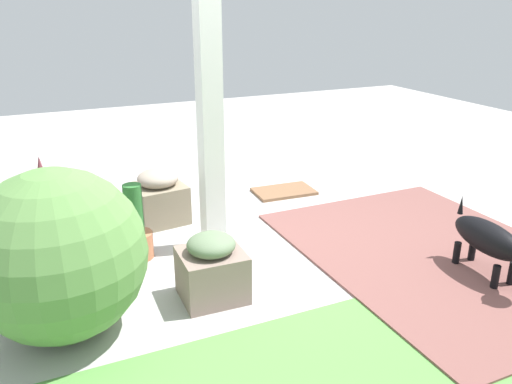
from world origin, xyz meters
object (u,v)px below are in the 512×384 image
stone_planter_nearest (159,197)px  porch_pillar (209,95)px  stone_planter_mid (212,268)px  dog (493,240)px  terracotta_pot_tall (136,232)px  round_shrub (58,255)px  doormat (284,191)px  terracotta_pot_spiky (45,202)px

stone_planter_nearest → porch_pillar: bearing=110.7°
stone_planter_mid → dog: size_ratio=0.60×
terracotta_pot_tall → dog: bearing=148.0°
round_shrub → doormat: 2.69m
stone_planter_mid → terracotta_pot_tall: (0.32, -0.75, -0.00)m
porch_pillar → stone_planter_mid: bearing=69.2°
stone_planter_mid → terracotta_pot_tall: bearing=-67.2°
stone_planter_mid → dog: (-1.78, 0.56, 0.09)m
terracotta_pot_spiky → stone_planter_mid: bearing=123.7°
terracotta_pot_spiky → doormat: terracotta_pot_spiky is taller
porch_pillar → round_shrub: 1.49m
porch_pillar → round_shrub: (1.14, 0.68, -0.68)m
round_shrub → terracotta_pot_tall: 0.97m
round_shrub → doormat: round_shrub is taller
stone_planter_nearest → stone_planter_mid: 1.33m
terracotta_pot_tall → dog: size_ratio=0.78×
stone_planter_nearest → terracotta_pot_spiky: terracotta_pot_spiky is taller
terracotta_pot_tall → dog: 2.47m
round_shrub → stone_planter_nearest: bearing=-123.8°
porch_pillar → stone_planter_nearest: porch_pillar is taller
stone_planter_nearest → dog: (-1.77, 1.89, 0.07)m
terracotta_pot_tall → round_shrub: bearing=52.9°
round_shrub → terracotta_pot_spiky: bearing=-90.1°
stone_planter_mid → terracotta_pot_tall: 0.81m
stone_planter_nearest → stone_planter_mid: (0.01, 1.33, -0.01)m
stone_planter_nearest → terracotta_pot_spiky: 0.90m
dog → stone_planter_nearest: bearing=-47.0°
stone_planter_nearest → doormat: (-1.29, -0.18, -0.20)m
dog → terracotta_pot_spiky: bearing=-35.2°
terracotta_pot_tall → doormat: bearing=-154.7°
stone_planter_nearest → doormat: 1.31m
terracotta_pot_spiky → round_shrub: bearing=89.9°
terracotta_pot_spiky → doormat: bearing=-174.7°
stone_planter_mid → doormat: (-1.30, -1.51, -0.19)m
terracotta_pot_tall → stone_planter_mid: bearing=112.8°
round_shrub → dog: size_ratio=1.32×
stone_planter_mid → terracotta_pot_tall: size_ratio=0.77×
porch_pillar → stone_planter_nearest: 1.17m
porch_pillar → stone_planter_nearest: (0.25, -0.65, -0.95)m
stone_planter_nearest → terracotta_pot_spiky: size_ratio=0.67×
stone_planter_nearest → doormat: size_ratio=0.80×
round_shrub → terracotta_pot_spiky: size_ratio=1.39×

